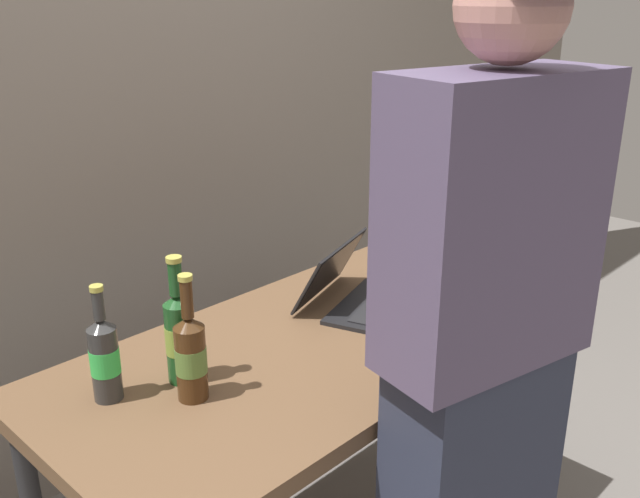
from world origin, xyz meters
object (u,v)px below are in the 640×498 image
object	(u,v)px
beer_bottle_brown	(190,355)
laptop	(366,294)
beer_bottle_green	(105,357)
person_figure	(480,363)
beer_bottle_amber	(180,334)

from	to	relation	value
beer_bottle_brown	laptop	bearing A→B (deg)	3.00
beer_bottle_green	person_figure	size ratio (longest dim) A/B	0.16
beer_bottle_amber	beer_bottle_green	distance (m)	0.17
beer_bottle_brown	beer_bottle_green	bearing A→B (deg)	134.85
laptop	beer_bottle_amber	distance (m)	0.63
beer_bottle_amber	person_figure	size ratio (longest dim) A/B	0.18
beer_bottle_green	beer_bottle_amber	bearing A→B (deg)	-18.62
beer_bottle_amber	beer_bottle_green	world-z (taller)	beer_bottle_amber
beer_bottle_amber	beer_bottle_brown	xyz separation A→B (m)	(-0.03, -0.08, -0.01)
beer_bottle_amber	beer_bottle_brown	bearing A→B (deg)	-109.82
laptop	beer_bottle_brown	distance (m)	0.65
beer_bottle_amber	beer_bottle_brown	world-z (taller)	beer_bottle_amber
laptop	beer_bottle_brown	xyz separation A→B (m)	(-0.65, -0.03, 0.07)
laptop	beer_bottle_green	xyz separation A→B (m)	(-0.78, 0.10, 0.07)
person_figure	laptop	bearing A→B (deg)	62.41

